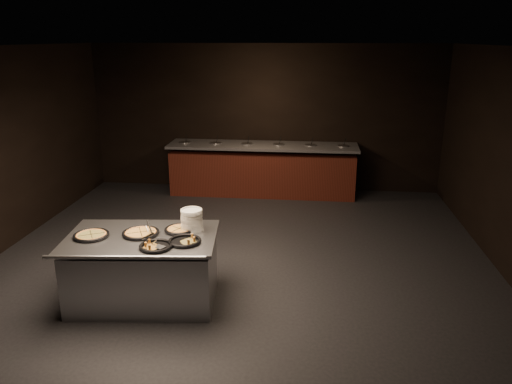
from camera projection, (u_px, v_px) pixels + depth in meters
The scene contains 11 objects.
room at pixel (235, 168), 6.21m from camera, with size 7.02×8.02×2.92m.
salad_bar at pixel (262, 173), 9.89m from camera, with size 3.70×0.83×1.18m.
serving_counter at pixel (144, 270), 5.86m from camera, with size 1.82×1.27×0.82m.
plate_stack at pixel (192, 220), 5.88m from camera, with size 0.26×0.26×0.25m, color white.
pan_veggie_whole at pixel (91, 235), 5.71m from camera, with size 0.41×0.41×0.04m.
pan_cheese_whole at pixel (141, 233), 5.78m from camera, with size 0.43×0.43×0.04m.
pan_cheese_slices_a at pixel (180, 229), 5.88m from camera, with size 0.36×0.36×0.04m.
pan_cheese_slices_b at pixel (156, 246), 5.41m from camera, with size 0.37×0.37×0.04m.
pan_veggie_slices at pixel (185, 241), 5.55m from camera, with size 0.37×0.37×0.04m.
server_left at pixel (148, 228), 5.78m from camera, with size 0.22×0.25×0.15m.
server_right at pixel (151, 239), 5.44m from camera, with size 0.32×0.21×0.17m.
Camera 1 is at (0.92, -5.96, 3.01)m, focal length 35.00 mm.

